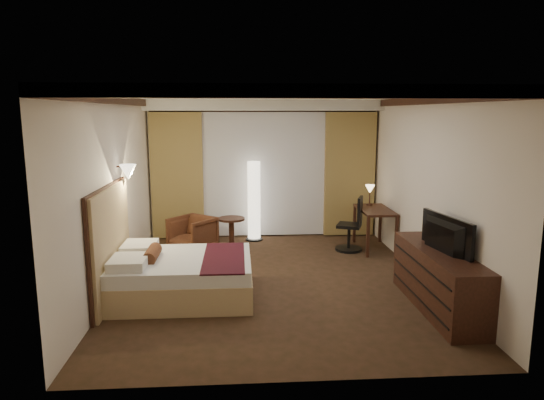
{
  "coord_description": "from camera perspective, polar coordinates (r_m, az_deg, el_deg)",
  "views": [
    {
      "loc": [
        -0.5,
        -6.85,
        2.46
      ],
      "look_at": [
        0.0,
        0.4,
        1.15
      ],
      "focal_mm": 32.0,
      "sensor_mm": 36.0,
      "label": 1
    }
  ],
  "objects": [
    {
      "name": "ceiling",
      "position": [
        6.87,
        0.23,
        12.22
      ],
      "size": [
        4.5,
        5.5,
        0.01
      ],
      "primitive_type": "cube",
      "color": "white",
      "rests_on": "back_wall"
    },
    {
      "name": "side_table",
      "position": [
        9.05,
        -4.78,
        -3.8
      ],
      "size": [
        0.5,
        0.5,
        0.55
      ],
      "primitive_type": null,
      "color": "black",
      "rests_on": "floor"
    },
    {
      "name": "office_chair",
      "position": [
        8.83,
        9.07,
        -2.74
      ],
      "size": [
        0.63,
        0.63,
        1.0
      ],
      "primitive_type": null,
      "rotation": [
        0.0,
        0.0,
        -0.38
      ],
      "color": "black",
      "rests_on": "floor"
    },
    {
      "name": "headboard",
      "position": [
        6.77,
        -18.43,
        -4.95
      ],
      "size": [
        0.12,
        1.74,
        1.5
      ],
      "primitive_type": null,
      "color": "tan",
      "rests_on": "floor"
    },
    {
      "name": "wall_sconce",
      "position": [
        7.27,
        -16.58,
        3.16
      ],
      "size": [
        0.24,
        0.24,
        0.24
      ],
      "primitive_type": null,
      "color": "white",
      "rests_on": "left_wall"
    },
    {
      "name": "dresser",
      "position": [
        6.54,
        18.99,
        -8.87
      ],
      "size": [
        0.5,
        1.97,
        0.77
      ],
      "primitive_type": null,
      "color": "black",
      "rests_on": "floor"
    },
    {
      "name": "desk",
      "position": [
        9.02,
        11.95,
        -3.37
      ],
      "size": [
        0.55,
        1.08,
        0.75
      ],
      "primitive_type": null,
      "color": "black",
      "rests_on": "floor"
    },
    {
      "name": "bed",
      "position": [
        6.74,
        -10.4,
        -8.92
      ],
      "size": [
        1.85,
        1.44,
        0.54
      ],
      "primitive_type": null,
      "color": "white",
      "rests_on": "floor"
    },
    {
      "name": "curtain_right_drape",
      "position": [
        9.78,
        9.1,
        2.99
      ],
      "size": [
        1.0,
        0.14,
        2.45
      ],
      "primitive_type": "cube",
      "color": "#A2914A",
      "rests_on": "back_wall"
    },
    {
      "name": "desk_lamp",
      "position": [
        9.28,
        11.42,
        0.47
      ],
      "size": [
        0.18,
        0.18,
        0.34
      ],
      "primitive_type": null,
      "color": "#FFD899",
      "rests_on": "desk"
    },
    {
      "name": "curtain_sheer",
      "position": [
        9.61,
        -0.93,
        2.99
      ],
      "size": [
        2.48,
        0.04,
        2.45
      ],
      "primitive_type": "cube",
      "color": "silver",
      "rests_on": "back_wall"
    },
    {
      "name": "curtain_left_drape",
      "position": [
        9.61,
        -11.09,
        2.8
      ],
      "size": [
        1.0,
        0.14,
        2.45
      ],
      "primitive_type": "cube",
      "color": "#A2914A",
      "rests_on": "back_wall"
    },
    {
      "name": "left_wall",
      "position": [
        7.16,
        -18.05,
        0.79
      ],
      "size": [
        0.02,
        5.5,
        2.7
      ],
      "primitive_type": "cube",
      "color": "silver",
      "rests_on": "floor"
    },
    {
      "name": "back_wall",
      "position": [
        9.67,
        -0.95,
        3.63
      ],
      "size": [
        4.5,
        0.02,
        2.7
      ],
      "primitive_type": "cube",
      "color": "silver",
      "rests_on": "floor"
    },
    {
      "name": "floor",
      "position": [
        7.29,
        0.22,
        -9.49
      ],
      "size": [
        4.5,
        5.5,
        0.01
      ],
      "primitive_type": "cube",
      "color": "#302212",
      "rests_on": "ground"
    },
    {
      "name": "right_wall",
      "position": [
        7.46,
        17.73,
        1.18
      ],
      "size": [
        0.02,
        5.5,
        2.7
      ],
      "primitive_type": "cube",
      "color": "silver",
      "rests_on": "floor"
    },
    {
      "name": "soffit",
      "position": [
        9.36,
        -0.89,
        11.08
      ],
      "size": [
        4.5,
        0.5,
        0.2
      ],
      "primitive_type": "cube",
      "color": "white",
      "rests_on": "ceiling"
    },
    {
      "name": "crown_molding",
      "position": [
        6.87,
        0.23,
        11.72
      ],
      "size": [
        4.5,
        5.5,
        0.12
      ],
      "primitive_type": null,
      "color": "black",
      "rests_on": "ceiling"
    },
    {
      "name": "floor_lamp",
      "position": [
        9.38,
        -2.13,
        -0.1
      ],
      "size": [
        0.33,
        0.33,
        1.56
      ],
      "primitive_type": null,
      "color": "white",
      "rests_on": "floor"
    },
    {
      "name": "television",
      "position": [
        6.34,
        19.1,
        -3.02
      ],
      "size": [
        0.77,
        1.14,
        0.14
      ],
      "primitive_type": "imported",
      "rotation": [
        0.0,
        0.0,
        1.74
      ],
      "color": "black",
      "rests_on": "dresser"
    },
    {
      "name": "armchair",
      "position": [
        8.83,
        -9.36,
        -3.77
      ],
      "size": [
        0.92,
        0.91,
        0.69
      ],
      "primitive_type": "imported",
      "rotation": [
        0.0,
        0.0,
        -0.69
      ],
      "color": "#4D2617",
      "rests_on": "floor"
    }
  ]
}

